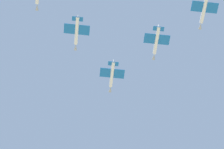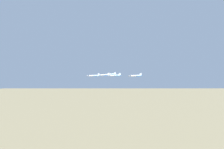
% 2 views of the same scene
% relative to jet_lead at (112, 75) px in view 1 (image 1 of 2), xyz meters
% --- Properties ---
extents(jet_lead, '(9.61, 12.93, 2.68)m').
position_rel_jet_lead_xyz_m(jet_lead, '(0.00, 0.00, 0.00)').
color(jet_lead, white).
extents(jet_port_inner, '(9.61, 12.93, 2.68)m').
position_rel_jet_lead_xyz_m(jet_port_inner, '(16.76, 12.81, 0.85)').
color(jet_port_inner, white).
extents(jet_starboard_inner, '(9.61, 12.93, 2.68)m').
position_rel_jet_lead_xyz_m(jet_starboard_inner, '(-11.28, 17.83, -0.85)').
color(jet_starboard_inner, white).
extents(jet_starboard_outer, '(9.61, 12.93, 2.68)m').
position_rel_jet_lead_xyz_m(jet_starboard_outer, '(-22.93, 33.57, -1.28)').
color(jet_starboard_outer, white).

